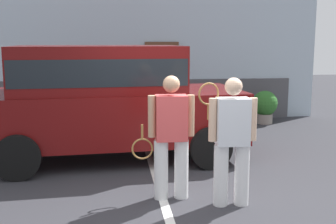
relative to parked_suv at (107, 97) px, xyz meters
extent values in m
plane|color=#2D2D33|center=(1.07, -2.42, -1.15)|extent=(40.00, 40.00, 0.00)
cube|color=silver|center=(0.76, -0.92, -1.14)|extent=(0.12, 4.40, 0.01)
cube|color=silver|center=(1.07, 3.86, 0.57)|extent=(9.25, 0.30, 3.42)
cube|color=#4C4C51|center=(1.07, 3.66, -0.60)|extent=(7.77, 0.10, 1.10)
cube|color=brown|center=(1.40, 3.64, -0.10)|extent=(0.90, 0.06, 2.10)
cube|color=#590C0C|center=(0.11, 0.01, -0.35)|extent=(4.71, 2.19, 0.90)
cube|color=#590C0C|center=(-0.14, -0.01, 0.50)|extent=(3.01, 1.94, 0.80)
cube|color=black|center=(-0.14, -0.01, 0.48)|extent=(2.95, 1.96, 0.44)
cylinder|color=black|center=(1.59, 1.05, -0.79)|extent=(0.74, 0.31, 0.72)
cylinder|color=black|center=(1.71, -0.84, -0.79)|extent=(0.74, 0.31, 0.72)
cylinder|color=black|center=(-1.50, 0.86, -0.79)|extent=(0.74, 0.31, 0.72)
cylinder|color=black|center=(-1.38, -1.04, -0.79)|extent=(0.74, 0.31, 0.72)
cylinder|color=white|center=(1.02, -2.12, -0.74)|extent=(0.19, 0.19, 0.82)
cylinder|color=white|center=(0.74, -2.12, -0.74)|extent=(0.19, 0.19, 0.82)
cube|color=#E04C4C|center=(0.88, -2.12, -0.02)|extent=(0.42, 0.26, 0.61)
sphere|color=tan|center=(0.88, -2.12, 0.43)|extent=(0.23, 0.23, 0.23)
cylinder|color=tan|center=(1.14, -2.12, 0.00)|extent=(0.10, 0.10, 0.56)
cylinder|color=tan|center=(0.62, -2.12, 0.00)|extent=(0.10, 0.10, 0.56)
torus|color=olive|center=(0.49, -2.07, -0.45)|extent=(0.37, 0.02, 0.37)
cylinder|color=olive|center=(0.49, -2.07, -0.21)|extent=(0.03, 0.03, 0.20)
cylinder|color=white|center=(1.77, -2.47, -0.74)|extent=(0.19, 0.19, 0.82)
cylinder|color=white|center=(1.49, -2.46, -0.74)|extent=(0.19, 0.19, 0.82)
cube|color=silver|center=(1.63, -2.46, -0.03)|extent=(0.43, 0.28, 0.61)
sphere|color=beige|center=(1.63, -2.46, 0.42)|extent=(0.23, 0.23, 0.23)
cylinder|color=beige|center=(1.89, -2.48, 0.00)|extent=(0.10, 0.10, 0.56)
cylinder|color=beige|center=(1.37, -2.45, 0.00)|extent=(0.10, 0.10, 0.56)
torus|color=olive|center=(1.32, -2.40, 0.33)|extent=(0.29, 0.09, 0.29)
cylinder|color=olive|center=(1.32, -2.40, 0.09)|extent=(0.03, 0.03, 0.20)
cylinder|color=gray|center=(4.00, 2.85, -1.02)|extent=(0.42, 0.42, 0.26)
sphere|color=#2D6B28|center=(4.00, 2.85, -0.61)|extent=(0.65, 0.65, 0.65)
camera|label=1|loc=(0.12, -7.68, 1.01)|focal=45.71mm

